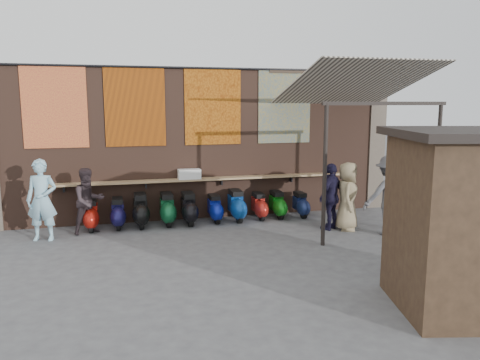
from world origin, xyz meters
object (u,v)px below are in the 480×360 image
(scooter_stool_1, at_px, (118,213))
(scooter_stool_7, at_px, (259,206))
(scooter_stool_8, at_px, (277,205))
(scooter_stool_9, at_px, (301,205))
(scooter_stool_5, at_px, (215,209))
(scooter_stool_6, at_px, (237,206))
(scooter_stool_0, at_px, (91,215))
(scooter_stool_4, at_px, (189,209))
(shopper_tan, at_px, (347,196))
(scooter_stool_2, at_px, (141,211))
(scooter_stool_3, at_px, (167,209))
(diner_right, at_px, (89,201))
(shopper_grey, at_px, (389,195))
(diner_left, at_px, (42,200))
(shelf_box, at_px, (189,174))
(shopper_navy, at_px, (331,197))

(scooter_stool_1, relative_size, scooter_stool_7, 1.07)
(scooter_stool_8, distance_m, scooter_stool_9, 0.65)
(scooter_stool_5, distance_m, scooter_stool_6, 0.58)
(scooter_stool_0, bearing_deg, scooter_stool_4, -0.88)
(shopper_tan, bearing_deg, scooter_stool_6, 86.15)
(scooter_stool_4, xyz_separation_m, scooter_stool_7, (1.91, 0.05, -0.06))
(scooter_stool_2, distance_m, scooter_stool_4, 1.21)
(scooter_stool_4, relative_size, scooter_stool_7, 1.16)
(scooter_stool_3, bearing_deg, diner_right, -170.04)
(scooter_stool_8, relative_size, shopper_tan, 0.45)
(scooter_stool_1, distance_m, shopper_grey, 6.60)
(diner_right, relative_size, shopper_grey, 0.84)
(scooter_stool_1, height_order, diner_left, diner_left)
(scooter_stool_5, relative_size, shopper_grey, 0.40)
(shelf_box, distance_m, diner_left, 3.62)
(diner_left, xyz_separation_m, shopper_tan, (7.09, -0.96, -0.09))
(scooter_stool_1, distance_m, scooter_stool_6, 3.04)
(scooter_stool_1, xyz_separation_m, scooter_stool_8, (4.20, 0.01, -0.01))
(shopper_grey, height_order, shopper_tan, shopper_grey)
(shelf_box, height_order, shopper_navy, shopper_navy)
(scooter_stool_4, relative_size, scooter_stool_5, 1.14)
(shelf_box, distance_m, diner_right, 2.62)
(shelf_box, xyz_separation_m, diner_left, (-3.49, -0.90, -0.32))
(scooter_stool_9, relative_size, shopper_navy, 0.43)
(shelf_box, height_order, shopper_grey, shopper_grey)
(shopper_grey, distance_m, shopper_tan, 0.98)
(scooter_stool_7, xyz_separation_m, shopper_grey, (2.51, -2.21, 0.59))
(scooter_stool_3, xyz_separation_m, scooter_stool_8, (2.98, 0.01, -0.04))
(scooter_stool_4, height_order, shopper_navy, shopper_navy)
(shelf_box, distance_m, scooter_stool_7, 2.06)
(scooter_stool_9, height_order, diner_right, diner_right)
(scooter_stool_4, bearing_deg, scooter_stool_2, 177.15)
(diner_right, relative_size, shopper_navy, 0.96)
(shelf_box, xyz_separation_m, scooter_stool_0, (-2.48, -0.30, -0.88))
(scooter_stool_6, relative_size, shopper_grey, 0.45)
(shopper_navy, bearing_deg, shopper_grey, 112.09)
(scooter_stool_2, distance_m, scooter_stool_5, 1.91)
(diner_left, bearing_deg, scooter_stool_2, 28.13)
(diner_right, bearing_deg, shelf_box, -14.41)
(scooter_stool_0, height_order, scooter_stool_2, scooter_stool_2)
(scooter_stool_3, bearing_deg, scooter_stool_1, -179.82)
(scooter_stool_5, height_order, shopper_navy, shopper_navy)
(scooter_stool_9, height_order, shopper_navy, shopper_navy)
(scooter_stool_9, xyz_separation_m, shopper_navy, (0.23, -1.39, 0.49))
(scooter_stool_8, height_order, shopper_tan, shopper_tan)
(scooter_stool_5, xyz_separation_m, shopper_grey, (3.73, -2.21, 0.59))
(shopper_navy, bearing_deg, diner_left, -40.29)
(scooter_stool_9, distance_m, shopper_navy, 1.49)
(scooter_stool_1, distance_m, scooter_stool_3, 1.22)
(scooter_stool_8, bearing_deg, scooter_stool_1, -179.88)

